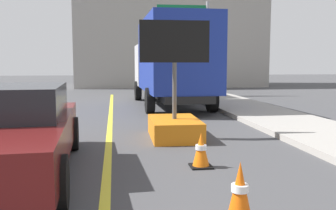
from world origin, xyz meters
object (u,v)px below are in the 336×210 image
at_px(box_truck, 171,61).
at_px(highway_guide_sign, 193,32).
at_px(traffic_cone_mid_lane, 240,193).
at_px(traffic_cone_far_lane, 201,150).
at_px(arrow_board_trailer, 174,117).
at_px(pickup_car, 8,130).

bearing_deg(box_truck, highway_guide_sign, 68.57).
distance_m(highway_guide_sign, traffic_cone_mid_lane, 16.49).
bearing_deg(traffic_cone_far_lane, highway_guide_sign, 78.62).
xyz_separation_m(arrow_board_trailer, box_truck, (0.92, 6.42, 1.36)).
distance_m(box_truck, pickup_car, 9.79).
xyz_separation_m(highway_guide_sign, traffic_cone_far_lane, (-2.77, -13.75, -3.13)).
xyz_separation_m(box_truck, traffic_cone_mid_lane, (-0.96, -11.12, -1.51)).
height_order(arrow_board_trailer, traffic_cone_far_lane, arrow_board_trailer).
bearing_deg(traffic_cone_far_lane, traffic_cone_mid_lane, -92.28).
height_order(pickup_car, traffic_cone_far_lane, pickup_car).
bearing_deg(pickup_car, traffic_cone_mid_lane, -36.97).
relative_size(pickup_car, traffic_cone_far_lane, 8.20).
bearing_deg(highway_guide_sign, traffic_cone_far_lane, -101.38).
bearing_deg(box_truck, arrow_board_trailer, -98.13).
xyz_separation_m(box_truck, pickup_car, (-3.94, -8.88, -1.15)).
relative_size(arrow_board_trailer, box_truck, 0.35).
relative_size(box_truck, pickup_car, 1.57).
relative_size(arrow_board_trailer, pickup_car, 0.56).
bearing_deg(traffic_cone_mid_lane, pickup_car, 143.03).
relative_size(box_truck, highway_guide_sign, 1.52).
bearing_deg(pickup_car, traffic_cone_far_lane, -0.82).
height_order(pickup_car, highway_guide_sign, highway_guide_sign).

